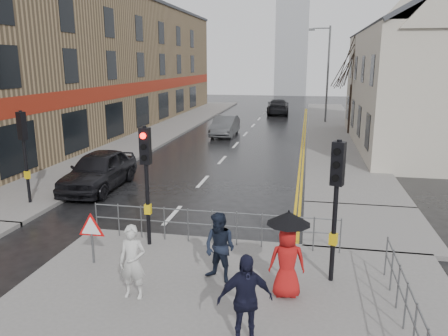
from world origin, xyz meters
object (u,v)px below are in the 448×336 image
at_px(pedestrian_with_umbrella, 288,250).
at_px(pedestrian_d, 245,300).
at_px(pedestrian_b, 220,248).
at_px(pedestrian_a, 133,262).
at_px(car_parked, 99,170).
at_px(car_mid, 225,126).

xyz_separation_m(pedestrian_with_umbrella, pedestrian_d, (-0.67, -1.85, -0.21)).
bearing_deg(pedestrian_b, pedestrian_with_umbrella, 9.27).
distance_m(pedestrian_a, pedestrian_with_umbrella, 3.38).
height_order(pedestrian_b, pedestrian_d, pedestrian_d).
bearing_deg(pedestrian_with_umbrella, pedestrian_a, -168.30).
relative_size(pedestrian_with_umbrella, car_parked, 0.42).
bearing_deg(car_mid, pedestrian_b, -78.90).
bearing_deg(pedestrian_with_umbrella, pedestrian_b, 165.37).
distance_m(pedestrian_with_umbrella, pedestrian_d, 1.98).
relative_size(pedestrian_b, pedestrian_d, 0.95).
relative_size(pedestrian_a, car_parked, 0.35).
relative_size(pedestrian_d, car_mid, 0.41).
relative_size(pedestrian_a, pedestrian_b, 1.00).
relative_size(pedestrian_b, car_mid, 0.39).
distance_m(car_parked, car_mid, 14.63).
xyz_separation_m(pedestrian_d, car_mid, (-4.88, 23.75, -0.31)).
relative_size(pedestrian_d, car_parked, 0.38).
bearing_deg(pedestrian_with_umbrella, car_parked, 137.47).
bearing_deg(pedestrian_b, pedestrian_d, -43.97).
relative_size(pedestrian_a, car_mid, 0.39).
xyz_separation_m(pedestrian_a, pedestrian_b, (1.71, 1.10, 0.00)).
distance_m(pedestrian_a, car_parked, 9.54).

